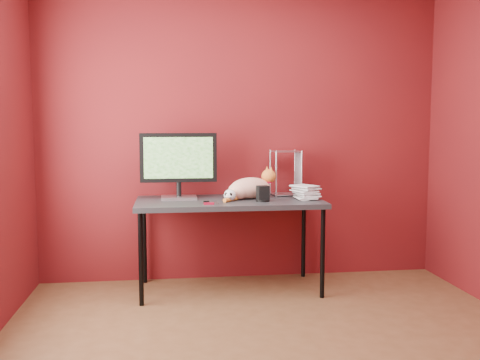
{
  "coord_description": "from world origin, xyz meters",
  "views": [
    {
      "loc": [
        -0.63,
        -2.9,
        1.35
      ],
      "look_at": [
        -0.09,
        1.15,
        0.93
      ],
      "focal_mm": 40.0,
      "sensor_mm": 36.0,
      "label": 1
    }
  ],
  "objects": [
    {
      "name": "washer",
      "position": [
        -0.29,
        1.17,
        0.75
      ],
      "size": [
        0.05,
        0.05,
        0.0
      ],
      "primitive_type": "cylinder",
      "color": "silver",
      "rests_on": "desk"
    },
    {
      "name": "cat",
      "position": [
        0.03,
        1.42,
        0.84
      ],
      "size": [
        0.47,
        0.38,
        0.26
      ],
      "rotation": [
        0.0,
        0.0,
        0.42
      ],
      "color": "#DC5D2E",
      "rests_on": "desk"
    },
    {
      "name": "book_stack",
      "position": [
        0.41,
        1.33,
        1.38
      ],
      "size": [
        0.24,
        0.26,
        1.25
      ],
      "rotation": [
        0.0,
        0.0,
        0.24
      ],
      "color": "beige",
      "rests_on": "desk"
    },
    {
      "name": "black_gadget",
      "position": [
        -0.35,
        1.18,
        0.76
      ],
      "size": [
        0.05,
        0.03,
        0.02
      ],
      "primitive_type": "cube",
      "rotation": [
        0.0,
        0.0,
        0.01
      ],
      "color": "black",
      "rests_on": "desk"
    },
    {
      "name": "monitor",
      "position": [
        -0.55,
        1.47,
        1.05
      ],
      "size": [
        0.62,
        0.2,
        0.54
      ],
      "rotation": [
        0.0,
        0.0,
        -0.0
      ],
      "color": "silver",
      "rests_on": "desk"
    },
    {
      "name": "desk",
      "position": [
        -0.15,
        1.37,
        0.7
      ],
      "size": [
        1.5,
        0.7,
        0.75
      ],
      "color": "black",
      "rests_on": "ground"
    },
    {
      "name": "speaker",
      "position": [
        0.1,
        1.24,
        0.81
      ],
      "size": [
        0.11,
        0.11,
        0.13
      ],
      "rotation": [
        0.0,
        0.0,
        0.17
      ],
      "color": "black",
      "rests_on": "desk"
    },
    {
      "name": "wire_rack",
      "position": [
        0.36,
        1.58,
        0.95
      ],
      "size": [
        0.24,
        0.2,
        0.39
      ],
      "rotation": [
        0.0,
        0.0,
        0.09
      ],
      "color": "silver",
      "rests_on": "desk"
    },
    {
      "name": "room",
      "position": [
        0.0,
        0.0,
        1.45
      ],
      "size": [
        3.52,
        3.52,
        2.61
      ],
      "color": "#51321B",
      "rests_on": "ground"
    },
    {
      "name": "pocket_knife",
      "position": [
        -0.33,
        1.13,
        0.76
      ],
      "size": [
        0.08,
        0.03,
        0.02
      ],
      "primitive_type": "cube",
      "rotation": [
        0.0,
        0.0,
        0.06
      ],
      "color": "maroon",
      "rests_on": "desk"
    },
    {
      "name": "skull_mug",
      "position": [
        -0.15,
        1.29,
        0.8
      ],
      "size": [
        0.1,
        0.11,
        0.09
      ],
      "rotation": [
        0.0,
        0.0,
        -0.43
      ],
      "color": "white",
      "rests_on": "desk"
    }
  ]
}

